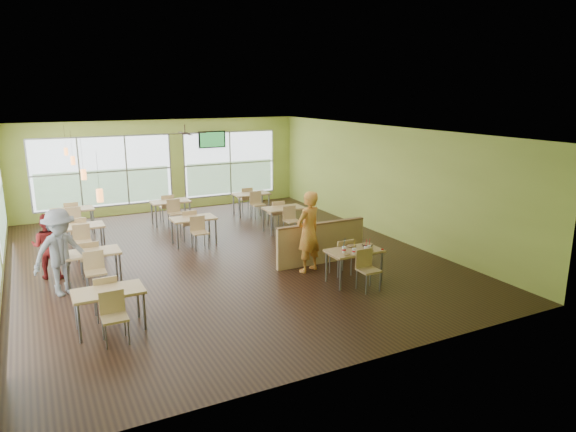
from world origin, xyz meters
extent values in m
plane|color=black|center=(0.00, 0.00, 0.00)|extent=(12.00, 12.00, 0.00)
plane|color=white|center=(0.00, 0.00, 3.20)|extent=(12.00, 12.00, 0.00)
cube|color=#BACD53|center=(0.00, 6.00, 1.60)|extent=(10.00, 0.04, 3.20)
cube|color=#BACD53|center=(0.00, -6.00, 1.60)|extent=(10.00, 0.04, 3.20)
cube|color=#BACD53|center=(5.00, 0.00, 1.60)|extent=(0.04, 12.00, 3.20)
cube|color=white|center=(-2.00, 5.98, 1.53)|extent=(4.50, 0.02, 2.35)
cube|color=white|center=(2.50, 5.98, 1.53)|extent=(3.50, 0.02, 2.35)
cube|color=#B7BABC|center=(-4.97, 0.50, 0.35)|extent=(0.04, 9.40, 0.05)
cube|color=#B7BABC|center=(0.25, 5.97, 0.35)|extent=(8.00, 0.04, 0.05)
cube|color=tan|center=(2.00, -3.00, 0.73)|extent=(1.20, 0.70, 0.04)
cube|color=brown|center=(2.00, -3.00, 0.70)|extent=(1.22, 0.71, 0.01)
cylinder|color=slate|center=(1.46, -3.29, 0.35)|extent=(0.05, 0.05, 0.71)
cylinder|color=slate|center=(2.54, -3.29, 0.35)|extent=(0.05, 0.05, 0.71)
cylinder|color=slate|center=(1.46, -2.71, 0.35)|extent=(0.05, 0.05, 0.71)
cylinder|color=slate|center=(2.54, -2.71, 0.35)|extent=(0.05, 0.05, 0.71)
cube|color=tan|center=(2.00, -2.45, 0.45)|extent=(0.42, 0.42, 0.04)
cube|color=tan|center=(2.00, -2.26, 0.67)|extent=(0.42, 0.04, 0.40)
cube|color=tan|center=(2.00, -3.55, 0.45)|extent=(0.42, 0.42, 0.04)
cube|color=tan|center=(2.00, -3.74, 0.67)|extent=(0.42, 0.04, 0.40)
cube|color=tan|center=(2.00, -1.55, 0.50)|extent=(2.40, 0.12, 1.00)
cube|color=brown|center=(2.00, -1.55, 1.02)|extent=(2.40, 0.14, 0.04)
cube|color=tan|center=(-3.20, -3.00, 0.73)|extent=(1.20, 0.70, 0.04)
cube|color=brown|center=(-3.20, -3.00, 0.70)|extent=(1.22, 0.71, 0.01)
cylinder|color=slate|center=(-3.74, -3.29, 0.35)|extent=(0.05, 0.05, 0.71)
cylinder|color=slate|center=(-2.66, -3.29, 0.35)|extent=(0.05, 0.05, 0.71)
cylinder|color=slate|center=(-3.74, -2.71, 0.35)|extent=(0.05, 0.05, 0.71)
cylinder|color=slate|center=(-2.66, -2.71, 0.35)|extent=(0.05, 0.05, 0.71)
cube|color=tan|center=(-3.20, -2.45, 0.45)|extent=(0.42, 0.42, 0.04)
cube|color=tan|center=(-3.20, -2.26, 0.67)|extent=(0.42, 0.04, 0.40)
cube|color=tan|center=(-3.20, -3.55, 0.45)|extent=(0.42, 0.42, 0.04)
cube|color=tan|center=(-3.20, -3.74, 0.67)|extent=(0.42, 0.04, 0.40)
cube|color=tan|center=(-3.20, -0.50, 0.73)|extent=(1.20, 0.70, 0.04)
cube|color=brown|center=(-3.20, -0.50, 0.70)|extent=(1.22, 0.71, 0.01)
cylinder|color=slate|center=(-3.74, -0.79, 0.35)|extent=(0.05, 0.05, 0.71)
cylinder|color=slate|center=(-2.66, -0.79, 0.35)|extent=(0.05, 0.05, 0.71)
cylinder|color=slate|center=(-3.74, -0.21, 0.35)|extent=(0.05, 0.05, 0.71)
cylinder|color=slate|center=(-2.66, -0.21, 0.35)|extent=(0.05, 0.05, 0.71)
cube|color=tan|center=(-3.20, 0.05, 0.45)|extent=(0.42, 0.42, 0.04)
cube|color=tan|center=(-3.20, 0.24, 0.67)|extent=(0.42, 0.04, 0.40)
cube|color=tan|center=(-3.20, -1.05, 0.45)|extent=(0.42, 0.42, 0.04)
cube|color=tan|center=(-3.20, -1.24, 0.67)|extent=(0.42, 0.04, 0.40)
cube|color=tan|center=(-3.20, 2.00, 0.73)|extent=(1.20, 0.70, 0.04)
cube|color=brown|center=(-3.20, 2.00, 0.70)|extent=(1.22, 0.71, 0.01)
cylinder|color=slate|center=(-3.74, 1.71, 0.35)|extent=(0.05, 0.05, 0.71)
cylinder|color=slate|center=(-2.66, 1.71, 0.35)|extent=(0.05, 0.05, 0.71)
cylinder|color=slate|center=(-3.74, 2.29, 0.35)|extent=(0.05, 0.05, 0.71)
cylinder|color=slate|center=(-2.66, 2.29, 0.35)|extent=(0.05, 0.05, 0.71)
cube|color=tan|center=(-3.20, 2.55, 0.45)|extent=(0.42, 0.42, 0.04)
cube|color=tan|center=(-3.20, 2.74, 0.67)|extent=(0.42, 0.04, 0.40)
cube|color=tan|center=(-3.20, 1.45, 0.45)|extent=(0.42, 0.42, 0.04)
cube|color=tan|center=(-3.20, 1.26, 0.67)|extent=(0.42, 0.04, 0.40)
cube|color=tan|center=(-3.20, 4.20, 0.73)|extent=(1.20, 0.70, 0.04)
cube|color=brown|center=(-3.20, 4.20, 0.70)|extent=(1.22, 0.71, 0.01)
cylinder|color=slate|center=(-3.74, 3.91, 0.35)|extent=(0.05, 0.05, 0.71)
cylinder|color=slate|center=(-2.66, 3.91, 0.35)|extent=(0.05, 0.05, 0.71)
cylinder|color=slate|center=(-3.74, 4.49, 0.35)|extent=(0.05, 0.05, 0.71)
cylinder|color=slate|center=(-2.66, 4.49, 0.35)|extent=(0.05, 0.05, 0.71)
cube|color=tan|center=(-3.20, 4.75, 0.45)|extent=(0.42, 0.42, 0.04)
cube|color=tan|center=(-3.20, 4.94, 0.67)|extent=(0.42, 0.04, 0.40)
cube|color=tan|center=(-3.20, 3.65, 0.45)|extent=(0.42, 0.42, 0.04)
cube|color=tan|center=(-3.20, 3.46, 0.67)|extent=(0.42, 0.04, 0.40)
cube|color=tan|center=(-0.30, 1.50, 0.73)|extent=(1.20, 0.70, 0.04)
cube|color=brown|center=(-0.30, 1.50, 0.70)|extent=(1.22, 0.71, 0.01)
cylinder|color=slate|center=(-0.84, 1.21, 0.35)|extent=(0.05, 0.05, 0.71)
cylinder|color=slate|center=(0.24, 1.21, 0.35)|extent=(0.05, 0.05, 0.71)
cylinder|color=slate|center=(-0.84, 1.79, 0.35)|extent=(0.05, 0.05, 0.71)
cylinder|color=slate|center=(0.24, 1.79, 0.35)|extent=(0.05, 0.05, 0.71)
cube|color=tan|center=(-0.30, 2.05, 0.45)|extent=(0.42, 0.42, 0.04)
cube|color=tan|center=(-0.30, 2.24, 0.67)|extent=(0.42, 0.04, 0.40)
cube|color=tan|center=(-0.30, 0.95, 0.45)|extent=(0.42, 0.42, 0.04)
cube|color=tan|center=(-0.30, 0.76, 0.67)|extent=(0.42, 0.04, 0.40)
cube|color=tan|center=(-0.30, 4.00, 0.73)|extent=(1.20, 0.70, 0.04)
cube|color=brown|center=(-0.30, 4.00, 0.70)|extent=(1.22, 0.71, 0.01)
cylinder|color=slate|center=(-0.84, 3.71, 0.35)|extent=(0.05, 0.05, 0.71)
cylinder|color=slate|center=(0.24, 3.71, 0.35)|extent=(0.05, 0.05, 0.71)
cylinder|color=slate|center=(-0.84, 4.29, 0.35)|extent=(0.05, 0.05, 0.71)
cylinder|color=slate|center=(0.24, 4.29, 0.35)|extent=(0.05, 0.05, 0.71)
cube|color=tan|center=(-0.30, 4.55, 0.45)|extent=(0.42, 0.42, 0.04)
cube|color=tan|center=(-0.30, 4.74, 0.67)|extent=(0.42, 0.04, 0.40)
cube|color=tan|center=(-0.30, 3.45, 0.45)|extent=(0.42, 0.42, 0.04)
cube|color=tan|center=(-0.30, 3.26, 0.67)|extent=(0.42, 0.04, 0.40)
cube|color=tan|center=(2.50, 1.50, 0.73)|extent=(1.20, 0.70, 0.04)
cube|color=brown|center=(2.50, 1.50, 0.70)|extent=(1.22, 0.71, 0.01)
cylinder|color=slate|center=(1.96, 1.21, 0.35)|extent=(0.05, 0.05, 0.71)
cylinder|color=slate|center=(3.04, 1.21, 0.35)|extent=(0.05, 0.05, 0.71)
cylinder|color=slate|center=(1.96, 1.79, 0.35)|extent=(0.05, 0.05, 0.71)
cylinder|color=slate|center=(3.04, 1.79, 0.35)|extent=(0.05, 0.05, 0.71)
cube|color=tan|center=(2.50, 2.05, 0.45)|extent=(0.42, 0.42, 0.04)
cube|color=tan|center=(2.50, 2.24, 0.67)|extent=(0.42, 0.04, 0.40)
cube|color=tan|center=(2.50, 0.95, 0.45)|extent=(0.42, 0.42, 0.04)
cube|color=tan|center=(2.50, 0.76, 0.67)|extent=(0.42, 0.04, 0.40)
cube|color=tan|center=(2.50, 4.00, 0.73)|extent=(1.20, 0.70, 0.04)
cube|color=brown|center=(2.50, 4.00, 0.70)|extent=(1.22, 0.71, 0.01)
cylinder|color=slate|center=(1.96, 3.71, 0.35)|extent=(0.05, 0.05, 0.71)
cylinder|color=slate|center=(3.04, 3.71, 0.35)|extent=(0.05, 0.05, 0.71)
cylinder|color=slate|center=(1.96, 4.29, 0.35)|extent=(0.05, 0.05, 0.71)
cylinder|color=slate|center=(3.04, 4.29, 0.35)|extent=(0.05, 0.05, 0.71)
cube|color=tan|center=(2.50, 4.55, 0.45)|extent=(0.42, 0.42, 0.04)
cube|color=tan|center=(2.50, 4.74, 0.67)|extent=(0.42, 0.04, 0.40)
cube|color=tan|center=(2.50, 3.45, 0.45)|extent=(0.42, 0.42, 0.04)
cube|color=tan|center=(2.50, 3.26, 0.67)|extent=(0.42, 0.04, 0.40)
cylinder|color=#2D2119|center=(-3.20, -3.00, 2.85)|extent=(0.01, 0.01, 0.70)
cylinder|color=orange|center=(-3.20, -3.00, 2.45)|extent=(0.11, 0.11, 0.22)
cylinder|color=#2D2119|center=(-3.20, -0.50, 2.85)|extent=(0.01, 0.01, 0.70)
cylinder|color=orange|center=(-3.20, -0.50, 2.45)|extent=(0.11, 0.11, 0.22)
cylinder|color=#2D2119|center=(-3.20, 2.00, 2.85)|extent=(0.01, 0.01, 0.70)
cylinder|color=orange|center=(-3.20, 2.00, 2.45)|extent=(0.11, 0.11, 0.22)
cylinder|color=#2D2119|center=(-3.20, 4.20, 2.85)|extent=(0.01, 0.01, 0.70)
cylinder|color=orange|center=(-3.20, 4.20, 2.45)|extent=(0.11, 0.11, 0.22)
cylinder|color=#2D2119|center=(0.00, 3.00, 3.08)|extent=(0.03, 0.03, 0.24)
cylinder|color=#2D2119|center=(0.00, 3.00, 2.94)|extent=(0.16, 0.16, 0.06)
cube|color=#2D2119|center=(0.35, 3.00, 2.94)|extent=(0.55, 0.10, 0.01)
cube|color=#2D2119|center=(0.00, 3.35, 2.94)|extent=(0.10, 0.55, 0.01)
cube|color=#2D2119|center=(-0.35, 3.00, 2.94)|extent=(0.55, 0.10, 0.01)
cube|color=#2D2119|center=(0.00, 2.65, 2.94)|extent=(0.10, 0.55, 0.01)
cube|color=black|center=(1.80, 5.90, 2.45)|extent=(1.00, 0.06, 0.60)
cube|color=#287F39|center=(1.80, 5.87, 2.45)|extent=(0.90, 0.01, 0.52)
imported|color=#DA4A18|center=(1.44, -1.91, 0.96)|extent=(0.82, 0.67, 1.93)
imported|color=#621211|center=(-4.02, 0.40, 0.75)|extent=(0.89, 0.80, 1.50)
imported|color=slate|center=(-3.81, -0.83, 0.92)|extent=(1.36, 1.07, 1.84)
cone|color=white|center=(1.69, -3.06, 0.81)|extent=(0.09, 0.09, 0.13)
cylinder|color=red|center=(1.69, -3.06, 0.82)|extent=(0.09, 0.09, 0.04)
cylinder|color=white|center=(1.69, -3.06, 0.88)|extent=(0.10, 0.10, 0.01)
cylinder|color=blue|center=(1.69, -3.06, 0.99)|extent=(0.03, 0.06, 0.23)
cone|color=white|center=(1.83, -3.24, 0.81)|extent=(0.09, 0.09, 0.12)
cylinder|color=red|center=(1.83, -3.24, 0.81)|extent=(0.08, 0.08, 0.03)
cylinder|color=white|center=(1.83, -3.24, 0.88)|extent=(0.09, 0.09, 0.01)
cylinder|color=yellow|center=(1.83, -3.24, 0.98)|extent=(0.02, 0.06, 0.22)
cone|color=white|center=(2.14, -3.23, 0.80)|extent=(0.08, 0.08, 0.11)
cylinder|color=red|center=(2.14, -3.23, 0.81)|extent=(0.08, 0.08, 0.03)
cylinder|color=white|center=(2.14, -3.23, 0.87)|extent=(0.09, 0.09, 0.01)
cylinder|color=red|center=(2.14, -3.23, 0.96)|extent=(0.02, 0.05, 0.20)
cone|color=white|center=(2.26, -3.19, 0.80)|extent=(0.08, 0.08, 0.11)
cylinder|color=red|center=(2.26, -3.19, 0.81)|extent=(0.08, 0.08, 0.03)
cylinder|color=white|center=(2.26, -3.19, 0.86)|extent=(0.08, 0.08, 0.01)
cylinder|color=red|center=(2.26, -3.19, 0.96)|extent=(0.02, 0.05, 0.20)
cylinder|color=black|center=(2.41, -2.90, 0.76)|extent=(0.21, 0.21, 0.01)
torus|color=black|center=(2.41, -2.90, 0.79)|extent=(0.26, 0.26, 0.03)
cone|color=#986E4A|center=(2.41, -2.90, 0.78)|extent=(0.25, 0.25, 0.05)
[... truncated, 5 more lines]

